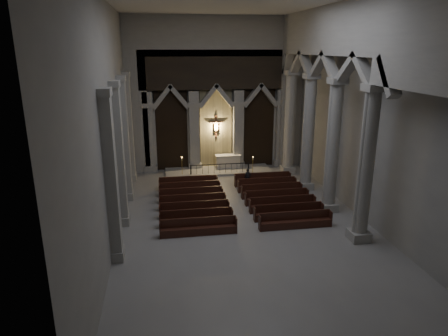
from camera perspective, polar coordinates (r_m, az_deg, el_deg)
name	(u,v)px	position (r m, az deg, el deg)	size (l,w,h in m)	color
room	(248,90)	(20.64, 3.42, 11.12)	(24.00, 24.10, 12.00)	gray
sanctuary_wall	(216,88)	(32.04, -1.13, 11.40)	(14.00, 0.77, 12.00)	#A29F97
right_arcade	(339,82)	(23.65, 16.12, 11.78)	(1.00, 24.00, 12.00)	#A29F97
left_pilasters	(122,149)	(24.35, -14.31, 2.68)	(0.60, 13.00, 8.03)	#A29F97
sanctuary_step	(218,170)	(32.41, -0.83, -0.35)	(8.50, 2.60, 0.15)	#A29F97
altar	(228,161)	(32.91, 0.56, 1.01)	(2.07, 0.83, 1.05)	beige
altar_rail	(220,167)	(31.39, -0.59, 0.09)	(4.67, 0.09, 0.92)	black
candle_stand_left	(182,171)	(31.32, -6.00, -0.41)	(0.26, 0.26, 1.54)	#AD9035
candle_stand_right	(253,171)	(31.26, 4.12, -0.37)	(0.26, 0.26, 1.57)	#AD9035
pews	(235,202)	(25.33, 1.64, -4.82)	(9.54, 7.75, 0.92)	black
worshipper	(248,178)	(28.81, 3.42, -1.37)	(0.48, 0.32, 1.32)	black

